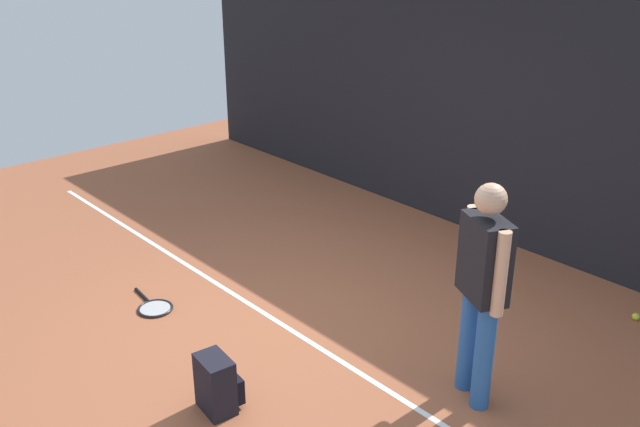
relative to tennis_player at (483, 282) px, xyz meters
The scene contains 8 objects.
ground_plane 1.94m from the tennis_player, 163.61° to the right, with size 12.00×12.00×0.00m, color #9E5638.
back_fence 3.02m from the tennis_player, 122.54° to the left, with size 10.00×0.10×2.75m, color black.
court_line 1.93m from the tennis_player, 165.26° to the right, with size 9.00×0.05×0.00m, color white.
tennis_player is the anchor object (origin of this frame).
tennis_racket 3.10m from the tennis_player, 157.76° to the right, with size 0.63×0.36×0.03m.
backpack 2.03m from the tennis_player, 127.50° to the right, with size 0.32×0.31×0.44m.
tennis_ball_near_player 2.20m from the tennis_player, 80.49° to the left, with size 0.07×0.07×0.07m, color #CCE033.
tennis_ball_by_fence 1.70m from the tennis_player, 120.87° to the left, with size 0.07×0.07×0.07m, color #CCE033.
Camera 1 is at (4.09, -3.30, 3.34)m, focal length 39.83 mm.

